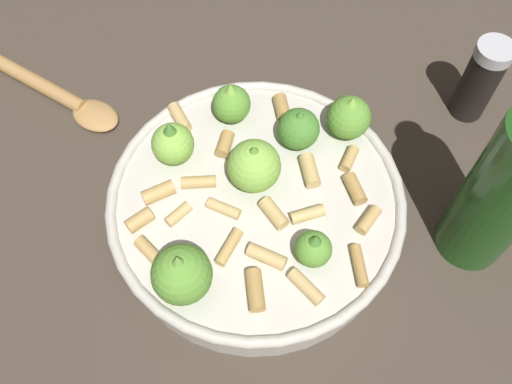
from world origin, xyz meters
TOP-DOWN VIEW (x-y plane):
  - ground_plane at (0.00, 0.00)m, footprint 2.40×2.40m
  - cooking_pan at (-0.00, -0.00)m, footprint 0.25×0.25m
  - pepper_shaker at (-0.18, 0.18)m, footprint 0.04×0.04m
  - olive_oil_bottle at (-0.03, 0.19)m, footprint 0.06×0.06m
  - wooden_spoon at (-0.10, -0.27)m, footprint 0.10×0.25m

SIDE VIEW (x-z plane):
  - ground_plane at x=0.00m, z-range 0.00..0.00m
  - wooden_spoon at x=-0.10m, z-range 0.00..0.02m
  - cooking_pan at x=0.00m, z-range -0.02..0.08m
  - pepper_shaker at x=-0.18m, z-range 0.00..0.09m
  - olive_oil_bottle at x=-0.03m, z-range -0.02..0.20m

